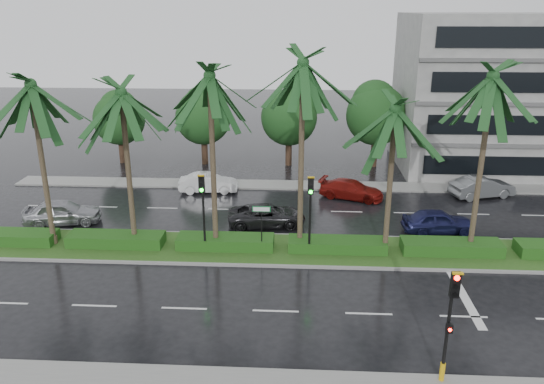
# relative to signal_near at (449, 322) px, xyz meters

# --- Properties ---
(ground) EXTENTS (120.00, 120.00, 0.00)m
(ground) POSITION_rel_signal_near_xyz_m (-6.00, 9.39, -2.50)
(ground) COLOR black
(ground) RESTS_ON ground
(far_sidewalk) EXTENTS (40.00, 2.00, 0.12)m
(far_sidewalk) POSITION_rel_signal_near_xyz_m (-6.00, 21.39, -2.44)
(far_sidewalk) COLOR gray
(far_sidewalk) RESTS_ON ground
(median) EXTENTS (36.00, 4.00, 0.15)m
(median) POSITION_rel_signal_near_xyz_m (-6.00, 10.39, -2.42)
(median) COLOR gray
(median) RESTS_ON ground
(hedge) EXTENTS (35.20, 1.40, 0.60)m
(hedge) POSITION_rel_signal_near_xyz_m (-6.00, 10.39, -2.05)
(hedge) COLOR #234B15
(hedge) RESTS_ON median
(lane_markings) EXTENTS (34.00, 13.06, 0.01)m
(lane_markings) POSITION_rel_signal_near_xyz_m (-2.96, 8.96, -2.50)
(lane_markings) COLOR silver
(lane_markings) RESTS_ON ground
(palm_row) EXTENTS (26.30, 4.20, 10.56)m
(palm_row) POSITION_rel_signal_near_xyz_m (-7.25, 10.41, 5.76)
(palm_row) COLOR #3A2C21
(palm_row) RESTS_ON median
(signal_near) EXTENTS (0.34, 0.45, 4.36)m
(signal_near) POSITION_rel_signal_near_xyz_m (0.00, 0.00, 0.00)
(signal_near) COLOR black
(signal_near) RESTS_ON near_sidewalk
(signal_median_left) EXTENTS (0.34, 0.42, 4.36)m
(signal_median_left) POSITION_rel_signal_near_xyz_m (-10.00, 9.69, 0.49)
(signal_median_left) COLOR black
(signal_median_left) RESTS_ON median
(signal_median_right) EXTENTS (0.34, 0.42, 4.36)m
(signal_median_right) POSITION_rel_signal_near_xyz_m (-4.50, 9.69, 0.49)
(signal_median_right) COLOR black
(signal_median_right) RESTS_ON median
(street_sign) EXTENTS (0.95, 0.09, 2.60)m
(street_sign) POSITION_rel_signal_near_xyz_m (-7.00, 9.87, -0.38)
(street_sign) COLOR black
(street_sign) RESTS_ON median
(bg_trees) EXTENTS (32.57, 4.94, 7.13)m
(bg_trees) POSITION_rel_signal_near_xyz_m (-4.39, 26.98, 1.83)
(bg_trees) COLOR #3D2A1C
(bg_trees) RESTS_ON ground
(building) EXTENTS (16.00, 10.00, 12.00)m
(building) POSITION_rel_signal_near_xyz_m (11.00, 27.39, 3.50)
(building) COLOR gray
(building) RESTS_ON ground
(car_silver) EXTENTS (2.68, 4.73, 1.52)m
(car_silver) POSITION_rel_signal_near_xyz_m (-19.30, 13.47, -1.74)
(car_silver) COLOR #98999F
(car_silver) RESTS_ON ground
(car_white) EXTENTS (1.74, 4.19, 1.35)m
(car_white) POSITION_rel_signal_near_xyz_m (-11.50, 19.73, -1.83)
(car_white) COLOR silver
(car_white) RESTS_ON ground
(car_darkgrey) EXTENTS (2.76, 4.89, 1.29)m
(car_darkgrey) POSITION_rel_signal_near_xyz_m (-7.00, 13.88, -1.86)
(car_darkgrey) COLOR black
(car_darkgrey) RESTS_ON ground
(car_red) EXTENTS (3.11, 4.71, 1.27)m
(car_red) POSITION_rel_signal_near_xyz_m (-1.50, 18.98, -1.87)
(car_red) COLOR maroon
(car_red) RESTS_ON ground
(car_blue) EXTENTS (1.99, 4.19, 1.38)m
(car_blue) POSITION_rel_signal_near_xyz_m (3.00, 13.39, -1.81)
(car_blue) COLOR #181A48
(car_blue) RESTS_ON ground
(car_grey) EXTENTS (2.74, 4.67, 1.45)m
(car_grey) POSITION_rel_signal_near_xyz_m (7.50, 19.71, -1.78)
(car_grey) COLOR #5C5F61
(car_grey) RESTS_ON ground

